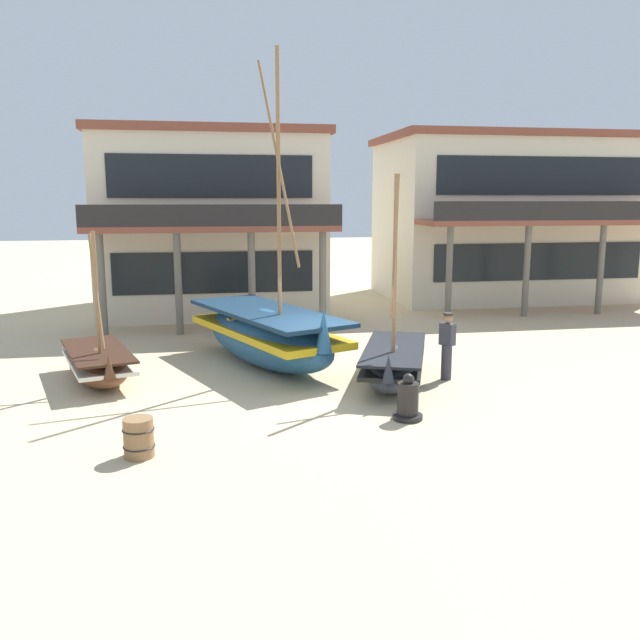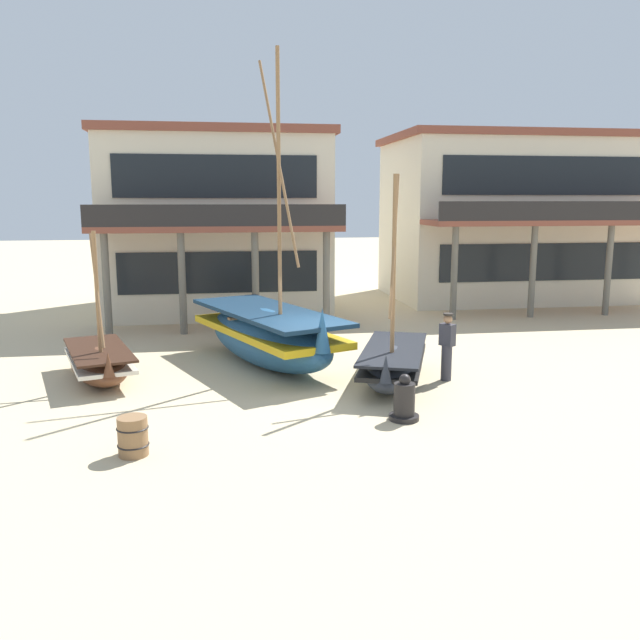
% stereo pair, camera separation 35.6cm
% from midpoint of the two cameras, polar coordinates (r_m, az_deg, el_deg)
% --- Properties ---
extents(ground_plane, '(120.00, 120.00, 0.00)m').
position_cam_midpoint_polar(ground_plane, '(16.06, -0.02, -5.56)').
color(ground_plane, '#CCB78E').
extents(fishing_boat_near_left, '(2.64, 4.16, 5.01)m').
position_cam_midpoint_polar(fishing_boat_near_left, '(16.09, 5.81, -3.70)').
color(fishing_boat_near_left, '#2D333D').
rests_on(fishing_boat_near_left, ground).
extents(fishing_boat_centre_large, '(4.07, 6.16, 8.05)m').
position_cam_midpoint_polar(fishing_boat_centre_large, '(17.71, -5.14, -1.29)').
color(fishing_boat_centre_large, '#23517A').
rests_on(fishing_boat_centre_large, ground).
extents(fishing_boat_far_right, '(2.27, 3.66, 3.70)m').
position_cam_midpoint_polar(fishing_boat_far_right, '(17.13, -19.22, -3.56)').
color(fishing_boat_far_right, brown).
rests_on(fishing_boat_far_right, ground).
extents(fisherman_by_hull, '(0.38, 0.42, 1.68)m').
position_cam_midpoint_polar(fisherman_by_hull, '(16.51, 10.33, -2.30)').
color(fisherman_by_hull, '#33333D').
rests_on(fisherman_by_hull, ground).
extents(capstan_winch, '(0.62, 0.62, 0.96)m').
position_cam_midpoint_polar(capstan_winch, '(13.56, 6.87, -6.99)').
color(capstan_winch, black).
rests_on(capstan_winch, ground).
extents(wooden_barrel, '(0.56, 0.56, 0.70)m').
position_cam_midpoint_polar(wooden_barrel, '(12.06, -16.26, -9.76)').
color(wooden_barrel, olive).
rests_on(wooden_barrel, ground).
extents(harbor_building_main, '(8.74, 8.97, 7.01)m').
position_cam_midpoint_polar(harbor_building_main, '(26.98, -9.74, 8.36)').
color(harbor_building_main, beige).
rests_on(harbor_building_main, ground).
extents(harbor_building_annex, '(11.22, 9.02, 7.19)m').
position_cam_midpoint_polar(harbor_building_annex, '(31.30, 15.49, 8.56)').
color(harbor_building_annex, beige).
rests_on(harbor_building_annex, ground).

